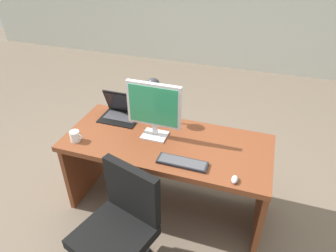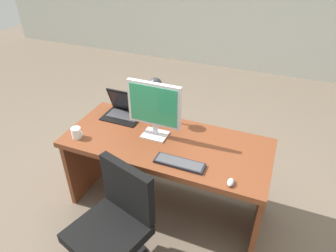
{
  "view_description": "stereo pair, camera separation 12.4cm",
  "coord_description": "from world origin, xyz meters",
  "px_view_note": "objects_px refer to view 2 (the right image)",
  "views": [
    {
      "loc": [
        0.62,
        -1.82,
        2.14
      ],
      "look_at": [
        0.0,
        0.04,
        0.85
      ],
      "focal_mm": 32.14,
      "sensor_mm": 36.0,
      "label": 1
    },
    {
      "loc": [
        0.74,
        -1.78,
        2.14
      ],
      "look_at": [
        0.0,
        0.04,
        0.85
      ],
      "focal_mm": 32.14,
      "sensor_mm": 36.0,
      "label": 2
    }
  ],
  "objects_px": {
    "laptop": "(125,108)",
    "coffee_mug": "(77,133)",
    "keyboard": "(180,163)",
    "office_chair": "(114,234)",
    "desk": "(168,157)",
    "mouse": "(231,182)",
    "monitor": "(154,107)",
    "desk_lamp": "(156,90)"
  },
  "relations": [
    {
      "from": "office_chair",
      "to": "coffee_mug",
      "type": "bearing_deg",
      "value": 141.38
    },
    {
      "from": "desk_lamp",
      "to": "office_chair",
      "type": "bearing_deg",
      "value": -85.13
    },
    {
      "from": "laptop",
      "to": "keyboard",
      "type": "bearing_deg",
      "value": -33.49
    },
    {
      "from": "keyboard",
      "to": "desk_lamp",
      "type": "distance_m",
      "value": 0.67
    },
    {
      "from": "desk",
      "to": "coffee_mug",
      "type": "relative_size",
      "value": 15.9
    },
    {
      "from": "mouse",
      "to": "coffee_mug",
      "type": "distance_m",
      "value": 1.26
    },
    {
      "from": "mouse",
      "to": "coffee_mug",
      "type": "relative_size",
      "value": 0.75
    },
    {
      "from": "coffee_mug",
      "to": "desk",
      "type": "bearing_deg",
      "value": 21.38
    },
    {
      "from": "laptop",
      "to": "office_chair",
      "type": "height_order",
      "value": "laptop"
    },
    {
      "from": "desk",
      "to": "laptop",
      "type": "distance_m",
      "value": 0.6
    },
    {
      "from": "desk_lamp",
      "to": "monitor",
      "type": "bearing_deg",
      "value": -68.85
    },
    {
      "from": "office_chair",
      "to": "monitor",
      "type": "bearing_deg",
      "value": 89.91
    },
    {
      "from": "keyboard",
      "to": "monitor",
      "type": "bearing_deg",
      "value": 139.72
    },
    {
      "from": "mouse",
      "to": "coffee_mug",
      "type": "height_order",
      "value": "coffee_mug"
    },
    {
      "from": "monitor",
      "to": "coffee_mug",
      "type": "height_order",
      "value": "monitor"
    },
    {
      "from": "laptop",
      "to": "desk",
      "type": "bearing_deg",
      "value": -20.97
    },
    {
      "from": "desk_lamp",
      "to": "office_chair",
      "type": "height_order",
      "value": "desk_lamp"
    },
    {
      "from": "coffee_mug",
      "to": "desk_lamp",
      "type": "bearing_deg",
      "value": 43.61
    },
    {
      "from": "coffee_mug",
      "to": "mouse",
      "type": "bearing_deg",
      "value": -2.81
    },
    {
      "from": "desk",
      "to": "laptop",
      "type": "xyz_separation_m",
      "value": [
        -0.5,
        0.19,
        0.27
      ]
    },
    {
      "from": "laptop",
      "to": "coffee_mug",
      "type": "xyz_separation_m",
      "value": [
        -0.18,
        -0.46,
        -0.03
      ]
    },
    {
      "from": "mouse",
      "to": "office_chair",
      "type": "height_order",
      "value": "office_chair"
    },
    {
      "from": "monitor",
      "to": "mouse",
      "type": "height_order",
      "value": "monitor"
    },
    {
      "from": "desk",
      "to": "keyboard",
      "type": "distance_m",
      "value": 0.39
    },
    {
      "from": "laptop",
      "to": "coffee_mug",
      "type": "distance_m",
      "value": 0.5
    },
    {
      "from": "coffee_mug",
      "to": "office_chair",
      "type": "distance_m",
      "value": 0.84
    },
    {
      "from": "mouse",
      "to": "office_chair",
      "type": "bearing_deg",
      "value": -150.36
    },
    {
      "from": "monitor",
      "to": "keyboard",
      "type": "height_order",
      "value": "monitor"
    },
    {
      "from": "desk",
      "to": "mouse",
      "type": "xyz_separation_m",
      "value": [
        0.57,
        -0.33,
        0.21
      ]
    },
    {
      "from": "laptop",
      "to": "keyboard",
      "type": "relative_size",
      "value": 0.93
    },
    {
      "from": "desk_lamp",
      "to": "laptop",
      "type": "bearing_deg",
      "value": -178.53
    },
    {
      "from": "desk",
      "to": "mouse",
      "type": "relative_size",
      "value": 21.25
    },
    {
      "from": "laptop",
      "to": "coffee_mug",
      "type": "height_order",
      "value": "laptop"
    },
    {
      "from": "monitor",
      "to": "mouse",
      "type": "relative_size",
      "value": 6.05
    },
    {
      "from": "desk",
      "to": "office_chair",
      "type": "distance_m",
      "value": 0.75
    },
    {
      "from": "monitor",
      "to": "keyboard",
      "type": "bearing_deg",
      "value": -40.28
    },
    {
      "from": "mouse",
      "to": "desk_lamp",
      "type": "height_order",
      "value": "desk_lamp"
    },
    {
      "from": "keyboard",
      "to": "office_chair",
      "type": "xyz_separation_m",
      "value": [
        -0.31,
        -0.45,
        -0.39
      ]
    },
    {
      "from": "desk",
      "to": "coffee_mug",
      "type": "distance_m",
      "value": 0.77
    },
    {
      "from": "desk_lamp",
      "to": "keyboard",
      "type": "bearing_deg",
      "value": -50.28
    },
    {
      "from": "desk",
      "to": "desk_lamp",
      "type": "bearing_deg",
      "value": 134.16
    },
    {
      "from": "monitor",
      "to": "laptop",
      "type": "relative_size",
      "value": 1.38
    }
  ]
}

